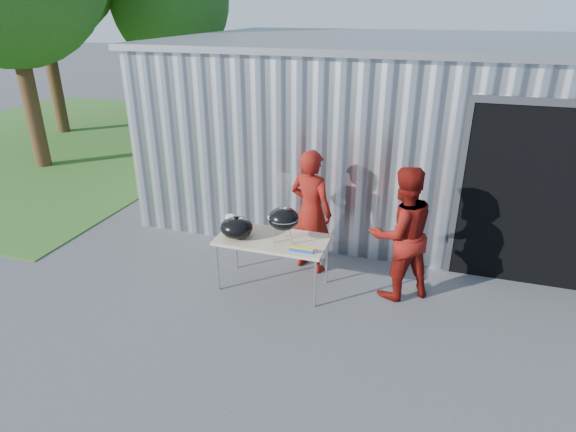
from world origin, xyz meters
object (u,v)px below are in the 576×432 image
(folding_table, at_px, (272,241))
(person_bystander, at_px, (401,234))
(person_cook, at_px, (311,211))
(kettle_grill, at_px, (284,212))

(folding_table, height_order, person_bystander, person_bystander)
(folding_table, height_order, person_cook, person_cook)
(folding_table, xyz_separation_m, person_cook, (0.35, 0.67, 0.21))
(folding_table, height_order, kettle_grill, kettle_grill)
(kettle_grill, relative_size, person_bystander, 0.51)
(kettle_grill, bearing_deg, person_cook, 75.74)
(kettle_grill, height_order, person_cook, person_cook)
(person_cook, bearing_deg, folding_table, 80.27)
(person_bystander, bearing_deg, folding_table, -22.14)
(kettle_grill, distance_m, person_cook, 0.77)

